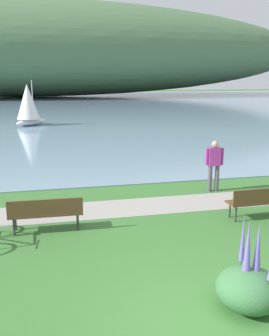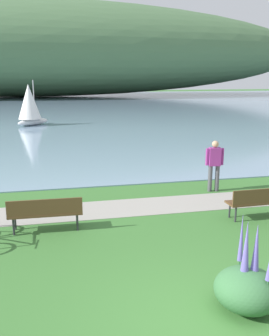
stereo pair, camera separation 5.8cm
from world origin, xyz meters
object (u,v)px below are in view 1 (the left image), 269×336
at_px(park_bench_further_along, 261,200).
at_px(person_at_shoreline, 214,163).
at_px(park_bench_near_camera, 46,212).
at_px(sailboat_nearest_to_shore, 28,104).

xyz_separation_m(park_bench_further_along, person_at_shoreline, (-0.21, 2.59, 0.46)).
distance_m(park_bench_further_along, person_at_shoreline, 2.63).
bearing_deg(park_bench_near_camera, sailboat_nearest_to_shore, 93.83).
relative_size(park_bench_near_camera, park_bench_further_along, 1.00).
height_order(park_bench_further_along, sailboat_nearest_to_shore, sailboat_nearest_to_shore).
distance_m(park_bench_near_camera, sailboat_nearest_to_shore, 21.23).
relative_size(park_bench_near_camera, sailboat_nearest_to_shore, 0.53).
bearing_deg(sailboat_nearest_to_shore, park_bench_further_along, -71.80).
bearing_deg(park_bench_further_along, person_at_shoreline, 94.64).
height_order(park_bench_near_camera, park_bench_further_along, same).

